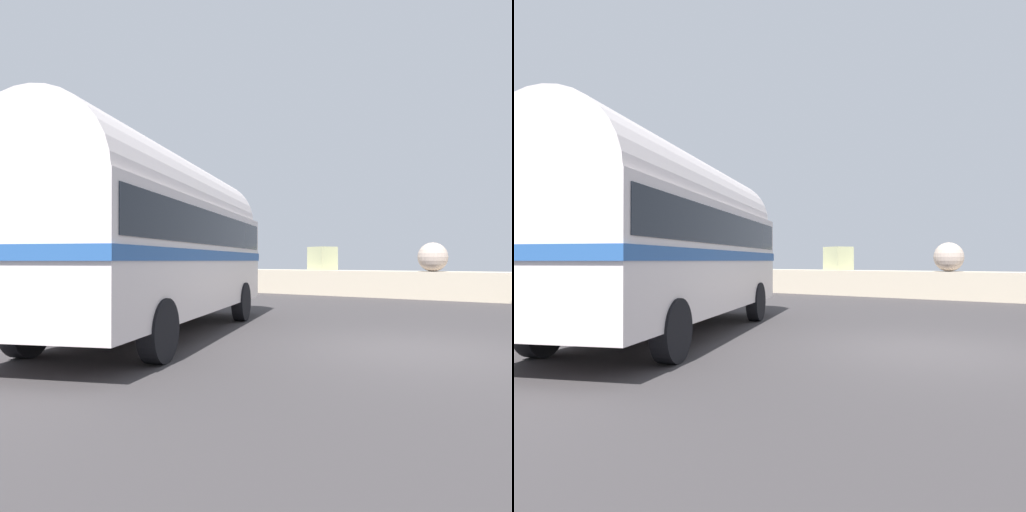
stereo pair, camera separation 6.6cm
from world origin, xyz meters
TOP-DOWN VIEW (x-y plane):
  - ground at (0.00, 0.00)m, footprint 32.00×26.00m
  - breakwater at (0.22, 11.82)m, footprint 31.36×2.25m
  - vintage_coach at (-4.80, -1.10)m, footprint 5.37×8.86m
  - second_coach at (-8.83, 0.45)m, footprint 5.35×8.87m

SIDE VIEW (x-z plane):
  - ground at x=0.00m, z-range 0.00..0.02m
  - breakwater at x=0.22m, z-range -0.54..1.94m
  - vintage_coach at x=-4.80m, z-range 0.20..3.90m
  - second_coach at x=-8.83m, z-range 0.20..3.90m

